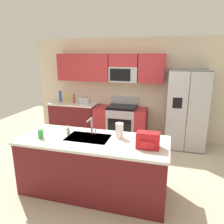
# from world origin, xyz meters

# --- Properties ---
(ground_plane) EXTENTS (9.00, 9.00, 0.00)m
(ground_plane) POSITION_xyz_m (0.00, 0.00, 0.00)
(ground_plane) COLOR beige
(ground_plane) RESTS_ON ground
(kitchen_wall_unit) EXTENTS (5.20, 0.43, 2.60)m
(kitchen_wall_unit) POSITION_xyz_m (-0.14, 2.08, 1.47)
(kitchen_wall_unit) COLOR beige
(kitchen_wall_unit) RESTS_ON ground
(back_counter) EXTENTS (1.28, 0.63, 0.90)m
(back_counter) POSITION_xyz_m (-1.42, 1.80, 0.45)
(back_counter) COLOR maroon
(back_counter) RESTS_ON ground
(range_oven) EXTENTS (1.36, 0.61, 1.10)m
(range_oven) POSITION_xyz_m (-0.10, 1.80, 0.44)
(range_oven) COLOR #B7BABF
(range_oven) RESTS_ON ground
(refrigerator) EXTENTS (0.90, 0.76, 1.85)m
(refrigerator) POSITION_xyz_m (1.50, 1.73, 0.93)
(refrigerator) COLOR #4C4F54
(refrigerator) RESTS_ON ground
(island_counter) EXTENTS (2.32, 0.93, 0.90)m
(island_counter) POSITION_xyz_m (-0.00, -0.51, 0.45)
(island_counter) COLOR maroon
(island_counter) RESTS_ON ground
(toaster) EXTENTS (0.28, 0.16, 0.18)m
(toaster) POSITION_xyz_m (-1.08, 1.75, 0.99)
(toaster) COLOR #B7BABF
(toaster) RESTS_ON back_counter
(pepper_mill) EXTENTS (0.05, 0.05, 0.24)m
(pepper_mill) POSITION_xyz_m (-1.40, 1.80, 1.02)
(pepper_mill) COLOR #B2332D
(pepper_mill) RESTS_ON back_counter
(bottle_yellow) EXTENTS (0.08, 0.08, 0.25)m
(bottle_yellow) POSITION_xyz_m (-1.60, 1.74, 1.02)
(bottle_yellow) COLOR yellow
(bottle_yellow) RESTS_ON back_counter
(bottle_blue) EXTENTS (0.07, 0.07, 0.30)m
(bottle_blue) POSITION_xyz_m (-1.85, 1.86, 1.05)
(bottle_blue) COLOR blue
(bottle_blue) RESTS_ON back_counter
(sink_faucet) EXTENTS (0.08, 0.21, 0.28)m
(sink_faucet) POSITION_xyz_m (-0.10, -0.32, 1.07)
(sink_faucet) COLOR #B7BABF
(sink_faucet) RESTS_ON island_counter
(drink_cup_green) EXTENTS (0.08, 0.08, 0.26)m
(drink_cup_green) POSITION_xyz_m (-0.80, -0.69, 0.97)
(drink_cup_green) COLOR green
(drink_cup_green) RESTS_ON island_counter
(soap_dispenser) EXTENTS (0.06, 0.06, 0.17)m
(soap_dispenser) POSITION_xyz_m (-0.45, -0.45, 0.97)
(soap_dispenser) COLOR #A5D8B2
(soap_dispenser) RESTS_ON island_counter
(paper_towel_roll) EXTENTS (0.12, 0.12, 0.24)m
(paper_towel_roll) POSITION_xyz_m (0.38, -0.34, 1.02)
(paper_towel_roll) COLOR white
(paper_towel_roll) RESTS_ON island_counter
(backpack) EXTENTS (0.32, 0.22, 0.23)m
(backpack) POSITION_xyz_m (0.85, -0.60, 1.02)
(backpack) COLOR red
(backpack) RESTS_ON island_counter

